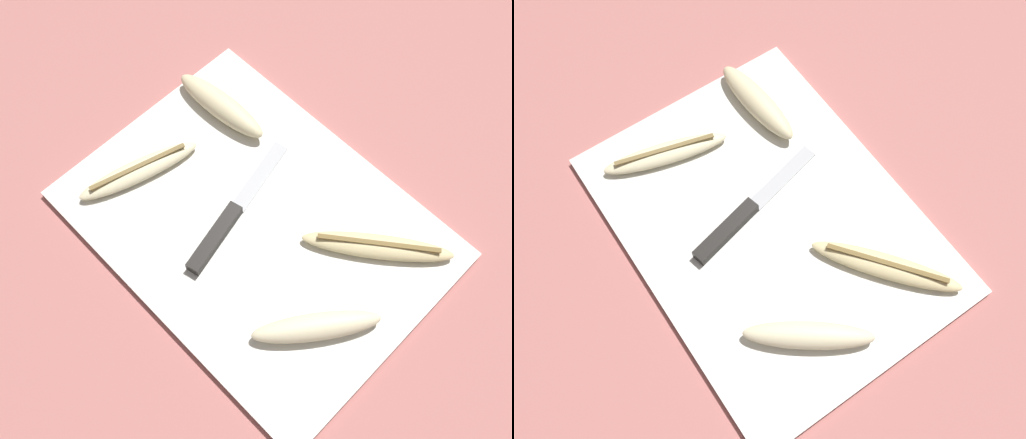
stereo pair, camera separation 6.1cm
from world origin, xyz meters
TOP-DOWN VIEW (x-y plane):
  - ground_plane at (0.00, 0.00)m, footprint 4.00×4.00m
  - cutting_board at (0.00, 0.00)m, footprint 0.50×0.37m
  - knife at (-0.03, -0.04)m, footprint 0.08×0.23m
  - banana_bright_far at (0.16, -0.05)m, footprint 0.13×0.16m
  - banana_ripe_center at (0.15, 0.09)m, footprint 0.19×0.16m
  - banana_pale_long at (-0.17, -0.07)m, footprint 0.08×0.19m
  - banana_cream_curved at (-0.17, 0.09)m, footprint 0.17×0.05m

SIDE VIEW (x-z plane):
  - ground_plane at x=0.00m, z-range 0.00..0.00m
  - cutting_board at x=0.00m, z-range 0.00..0.01m
  - knife at x=-0.03m, z-range 0.01..0.03m
  - banana_pale_long at x=-0.17m, z-range 0.01..0.03m
  - banana_ripe_center at x=0.15m, z-range 0.01..0.04m
  - banana_bright_far at x=0.16m, z-range 0.01..0.04m
  - banana_cream_curved at x=-0.17m, z-range 0.01..0.05m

